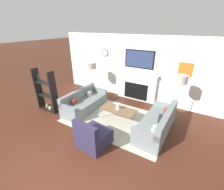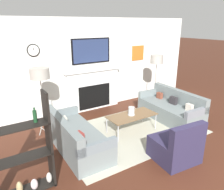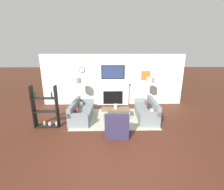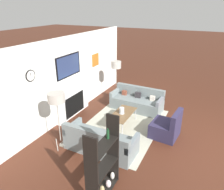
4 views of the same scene
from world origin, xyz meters
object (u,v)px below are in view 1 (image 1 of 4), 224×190
Objects in this scene: armchair at (93,137)px; shelf_unit at (47,94)px; floor_lamp_right at (181,80)px; hurricane_candle at (118,107)px; couch_right at (157,125)px; coffee_table at (118,110)px; couch_left at (84,103)px; floor_lamp_left at (91,66)px.

shelf_unit reaches higher than armchair.
shelf_unit is at bearing -158.04° from floor_lamp_right.
floor_lamp_right reaches higher than hurricane_candle.
armchair is (-1.36, -1.40, -0.01)m from couch_right.
coffee_table is (-1.35, 0.00, 0.12)m from couch_right.
couch_left is at bearing 32.19° from shelf_unit.
floor_lamp_left is (-1.82, 1.01, 1.06)m from coffee_table.
armchair reaches higher than coffee_table.
couch_left is 2.03m from armchair.
armchair is at bearing -14.36° from shelf_unit.
hurricane_candle is (1.48, 0.03, 0.25)m from couch_left.
floor_lamp_left is at bearing 108.60° from couch_left.
couch_left is 1.17× the size of floor_lamp_left.
couch_left is 3.53m from floor_lamp_right.
armchair is at bearing -90.38° from coffee_table.
floor_lamp_right is at bearing 71.46° from couch_right.
shelf_unit is at bearing -169.66° from couch_right.
coffee_table is 0.12m from hurricane_candle.
shelf_unit is at bearing -115.11° from floor_lamp_left.
couch_left is 1.16× the size of floor_lamp_right.
floor_lamp_left is at bearing 162.20° from couch_right.
floor_lamp_right is at bearing 54.92° from armchair.
couch_left is at bearing 179.95° from couch_right.
hurricane_candle is at bearing 89.61° from armchair.
hurricane_candle is 2.28m from floor_lamp_left.
floor_lamp_left is at bearing 64.89° from shelf_unit.
shelf_unit reaches higher than couch_right.
floor_lamp_left is 2.08m from shelf_unit.
couch_right is at bearing -0.05° from couch_left.
hurricane_candle is (-1.35, 0.03, 0.23)m from couch_right.
floor_lamp_right is 1.02× the size of shelf_unit.
hurricane_candle is at bearing -149.64° from floor_lamp_right.
floor_lamp_right is at bearing -0.00° from floor_lamp_left.
couch_right is 1.18× the size of shelf_unit.
floor_lamp_right reaches higher than armchair.
floor_lamp_left is 3.51m from floor_lamp_right.
floor_lamp_right is at bearing 21.96° from shelf_unit.
shelf_unit reaches higher than coffee_table.
couch_right is 3.53m from floor_lamp_left.
hurricane_candle is at bearing 1.01° from couch_left.
couch_left is 2.82m from couch_right.
coffee_table is at bearing 0.07° from couch_left.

